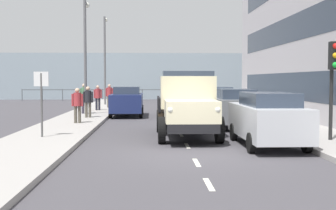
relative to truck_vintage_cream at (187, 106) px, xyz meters
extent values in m
plane|color=#423F44|center=(0.16, -7.38, -1.18)|extent=(80.00, 80.00, 0.00)
cube|color=#9E9993|center=(-4.70, -7.38, -1.10)|extent=(2.74, 44.10, 0.15)
cube|color=#9E9993|center=(5.02, -7.38, -1.10)|extent=(2.74, 44.10, 0.15)
cube|color=silver|center=(0.16, 7.11, -1.17)|extent=(0.12, 1.10, 0.01)
cube|color=silver|center=(0.16, 4.74, -1.17)|extent=(0.12, 1.10, 0.01)
cube|color=silver|center=(0.16, 1.86, -1.17)|extent=(0.12, 1.10, 0.01)
cube|color=silver|center=(0.16, -1.03, -1.17)|extent=(0.12, 1.10, 0.01)
cube|color=silver|center=(0.16, -3.77, -1.17)|extent=(0.12, 1.10, 0.01)
cube|color=silver|center=(0.16, -6.33, -1.17)|extent=(0.12, 1.10, 0.01)
cube|color=silver|center=(0.16, -8.66, -1.17)|extent=(0.12, 1.10, 0.01)
cube|color=silver|center=(0.16, -11.64, -1.17)|extent=(0.12, 1.10, 0.01)
cube|color=silver|center=(0.16, -14.36, -1.17)|extent=(0.12, 1.10, 0.01)
cube|color=silver|center=(0.16, -17.03, -1.17)|extent=(0.12, 1.10, 0.01)
cube|color=silver|center=(0.16, -19.72, -1.17)|extent=(0.12, 1.10, 0.01)
cube|color=silver|center=(0.16, -22.05, -1.17)|extent=(0.12, 1.10, 0.01)
cube|color=silver|center=(0.16, -24.37, -1.17)|extent=(0.12, 1.10, 0.01)
cube|color=silver|center=(0.16, -27.10, -1.17)|extent=(0.12, 1.10, 0.01)
cube|color=#2D3847|center=(-6.10, -6.05, 0.62)|extent=(0.08, 23.27, 1.40)
cube|color=#2D3847|center=(-6.10, -6.05, 3.62)|extent=(0.08, 23.27, 1.40)
cube|color=#84939E|center=(0.16, -32.42, 1.32)|extent=(80.00, 0.80, 5.00)
cylinder|color=#4C5156|center=(-13.84, -28.82, -0.58)|extent=(0.08, 0.08, 1.20)
cylinder|color=#4C5156|center=(-11.84, -28.82, -0.58)|extent=(0.08, 0.08, 1.20)
cylinder|color=#4C5156|center=(-9.84, -28.82, -0.58)|extent=(0.08, 0.08, 1.20)
cylinder|color=#4C5156|center=(-7.84, -28.82, -0.58)|extent=(0.08, 0.08, 1.20)
cylinder|color=#4C5156|center=(-5.84, -28.82, -0.58)|extent=(0.08, 0.08, 1.20)
cylinder|color=#4C5156|center=(-3.84, -28.82, -0.58)|extent=(0.08, 0.08, 1.20)
cylinder|color=#4C5156|center=(-1.84, -28.82, -0.58)|extent=(0.08, 0.08, 1.20)
cylinder|color=#4C5156|center=(0.16, -28.82, -0.58)|extent=(0.08, 0.08, 1.20)
cylinder|color=#4C5156|center=(2.16, -28.82, -0.58)|extent=(0.08, 0.08, 1.20)
cylinder|color=#4C5156|center=(4.16, -28.82, -0.58)|extent=(0.08, 0.08, 1.20)
cylinder|color=#4C5156|center=(6.16, -28.82, -0.58)|extent=(0.08, 0.08, 1.20)
cylinder|color=#4C5156|center=(8.16, -28.82, -0.58)|extent=(0.08, 0.08, 1.20)
cylinder|color=#4C5156|center=(10.16, -28.82, -0.58)|extent=(0.08, 0.08, 1.20)
cylinder|color=#4C5156|center=(12.16, -28.82, -0.58)|extent=(0.08, 0.08, 1.20)
cylinder|color=#4C5156|center=(14.16, -28.82, -0.58)|extent=(0.08, 0.08, 1.20)
cube|color=#4C5156|center=(0.16, -28.82, -0.06)|extent=(28.00, 0.08, 0.08)
cube|color=black|center=(0.00, -0.38, -0.58)|extent=(1.64, 5.60, 0.30)
cube|color=beige|center=(0.00, 1.47, -0.08)|extent=(1.72, 1.90, 0.70)
cube|color=silver|center=(0.00, 2.36, -0.11)|extent=(1.16, 0.08, 0.56)
sphere|color=white|center=(-0.73, 2.36, 0.02)|extent=(0.20, 0.20, 0.20)
sphere|color=white|center=(0.73, 2.36, 0.02)|extent=(0.20, 0.20, 0.20)
cube|color=beige|center=(0.00, -0.04, 0.50)|extent=(1.93, 1.34, 1.15)
cube|color=#2D3847|center=(0.00, -0.04, 0.97)|extent=(1.78, 1.23, 0.56)
cube|color=#2D2319|center=(0.00, -1.72, -0.35)|extent=(2.10, 2.80, 0.16)
cube|color=black|center=(-1.01, -1.72, -0.03)|extent=(0.08, 2.80, 0.56)
cube|color=black|center=(1.01, -1.72, -0.03)|extent=(0.08, 2.80, 0.56)
cylinder|color=black|center=(-0.97, 1.30, -0.73)|extent=(0.24, 0.90, 0.90)
cylinder|color=black|center=(0.97, 1.30, -0.73)|extent=(0.24, 0.90, 0.90)
cylinder|color=black|center=(-0.97, -1.92, -0.73)|extent=(0.24, 0.90, 0.90)
cylinder|color=black|center=(0.97, -1.92, -0.73)|extent=(0.24, 0.90, 0.90)
cube|color=#B7BABF|center=(-2.38, 1.99, -0.38)|extent=(1.71, 4.39, 1.00)
cube|color=#2D3847|center=(-2.38, 2.19, 0.33)|extent=(1.40, 2.42, 0.42)
cylinder|color=black|center=(-1.57, 0.63, -0.88)|extent=(0.18, 0.60, 0.60)
cylinder|color=black|center=(-3.19, 0.63, -0.88)|extent=(0.18, 0.60, 0.60)
cylinder|color=black|center=(-1.57, 3.35, -0.88)|extent=(0.18, 0.60, 0.60)
cylinder|color=black|center=(-3.19, 3.35, -0.88)|extent=(0.18, 0.60, 0.60)
cube|color=slate|center=(-2.38, -3.56, -0.38)|extent=(1.78, 3.97, 1.00)
cube|color=#2D3847|center=(-2.38, -3.36, 0.33)|extent=(1.46, 2.19, 0.42)
cylinder|color=black|center=(-1.54, -4.79, -0.88)|extent=(0.18, 0.60, 0.60)
cylinder|color=black|center=(-3.22, -4.79, -0.88)|extent=(0.18, 0.60, 0.60)
cylinder|color=black|center=(-1.54, -2.33, -0.88)|extent=(0.18, 0.60, 0.60)
cylinder|color=black|center=(-3.22, -2.33, -0.88)|extent=(0.18, 0.60, 0.60)
cube|color=white|center=(-2.38, -8.89, -0.38)|extent=(1.72, 4.14, 1.00)
cube|color=#2D3847|center=(-2.38, -8.69, 0.33)|extent=(1.41, 2.28, 0.42)
cylinder|color=black|center=(-1.56, -10.17, -0.88)|extent=(0.18, 0.60, 0.60)
cylinder|color=black|center=(-3.20, -10.17, -0.88)|extent=(0.18, 0.60, 0.60)
cylinder|color=black|center=(-1.56, -7.60, -0.88)|extent=(0.18, 0.60, 0.60)
cylinder|color=black|center=(-3.20, -7.60, -0.88)|extent=(0.18, 0.60, 0.60)
cube|color=navy|center=(2.70, -9.76, -0.38)|extent=(1.76, 4.13, 1.00)
cube|color=#2D3847|center=(2.70, -9.96, 0.33)|extent=(1.45, 2.27, 0.42)
cylinder|color=black|center=(1.86, -8.48, -0.88)|extent=(0.18, 0.60, 0.60)
cylinder|color=black|center=(3.54, -8.48, -0.88)|extent=(0.18, 0.60, 0.60)
cylinder|color=black|center=(1.86, -11.04, -0.88)|extent=(0.18, 0.60, 0.60)
cylinder|color=black|center=(3.54, -11.04, -0.88)|extent=(0.18, 0.60, 0.60)
cylinder|color=#4C473D|center=(4.57, -4.33, -0.64)|extent=(0.14, 0.14, 0.77)
cylinder|color=#4C473D|center=(4.75, -4.33, -0.64)|extent=(0.14, 0.14, 0.77)
cylinder|color=maroon|center=(4.66, -4.33, 0.05)|extent=(0.34, 0.34, 0.61)
cylinder|color=maroon|center=(4.44, -4.33, 0.02)|extent=(0.09, 0.09, 0.56)
cylinder|color=maroon|center=(4.88, -4.33, 0.02)|extent=(0.09, 0.09, 0.56)
sphere|color=tan|center=(4.66, -4.33, 0.46)|extent=(0.21, 0.21, 0.21)
cylinder|color=#4C473D|center=(4.51, -7.32, -0.64)|extent=(0.14, 0.14, 0.79)
cylinder|color=#4C473D|center=(4.69, -7.32, -0.64)|extent=(0.14, 0.14, 0.79)
cylinder|color=black|center=(4.60, -7.32, 0.07)|extent=(0.34, 0.34, 0.62)
cylinder|color=black|center=(4.38, -7.32, 0.04)|extent=(0.09, 0.09, 0.57)
cylinder|color=black|center=(4.82, -7.32, 0.04)|extent=(0.09, 0.09, 0.57)
sphere|color=tan|center=(4.60, -7.32, 0.49)|extent=(0.21, 0.21, 0.21)
cylinder|color=#383342|center=(5.11, -10.06, -0.61)|extent=(0.14, 0.14, 0.85)
cylinder|color=#383342|center=(5.29, -10.06, -0.61)|extent=(0.14, 0.14, 0.85)
cylinder|color=#47724C|center=(5.20, -10.06, 0.15)|extent=(0.34, 0.34, 0.67)
cylinder|color=#47724C|center=(4.98, -10.06, 0.12)|extent=(0.09, 0.09, 0.62)
cylinder|color=#47724C|center=(5.42, -10.06, 0.12)|extent=(0.09, 0.09, 0.62)
sphere|color=tan|center=(5.20, -10.06, 0.60)|extent=(0.23, 0.23, 0.23)
cylinder|color=black|center=(4.66, -12.89, -0.64)|extent=(0.14, 0.14, 0.78)
cylinder|color=black|center=(4.84, -12.89, -0.64)|extent=(0.14, 0.14, 0.78)
cylinder|color=maroon|center=(4.75, -12.89, 0.06)|extent=(0.34, 0.34, 0.62)
cylinder|color=maroon|center=(4.53, -12.89, 0.03)|extent=(0.09, 0.09, 0.57)
cylinder|color=maroon|center=(4.97, -12.89, 0.03)|extent=(0.09, 0.09, 0.57)
sphere|color=tan|center=(4.75, -12.89, 0.47)|extent=(0.21, 0.21, 0.21)
cylinder|color=#4C473D|center=(4.16, -15.57, -0.63)|extent=(0.14, 0.14, 0.80)
cylinder|color=#4C473D|center=(4.34, -15.57, -0.63)|extent=(0.14, 0.14, 0.80)
cylinder|color=maroon|center=(4.25, -15.57, 0.09)|extent=(0.34, 0.34, 0.63)
cylinder|color=maroon|center=(4.03, -15.57, 0.06)|extent=(0.09, 0.09, 0.58)
cylinder|color=maroon|center=(4.47, -15.57, 0.06)|extent=(0.09, 0.09, 0.58)
sphere|color=tan|center=(4.25, -15.57, 0.51)|extent=(0.22, 0.22, 0.22)
cylinder|color=black|center=(-4.58, 1.68, 0.57)|extent=(0.12, 0.12, 3.20)
cube|color=black|center=(-4.58, 1.82, 1.72)|extent=(0.28, 0.24, 0.90)
sphere|color=red|center=(-4.58, 1.94, 2.02)|extent=(0.18, 0.18, 0.18)
sphere|color=orange|center=(-4.58, 1.94, 1.72)|extent=(0.18, 0.18, 0.18)
sphere|color=green|center=(-4.58, 1.94, 1.42)|extent=(0.18, 0.18, 0.18)
cylinder|color=#59595B|center=(5.06, -9.64, 2.22)|extent=(0.16, 0.16, 6.50)
cylinder|color=#59595B|center=(5.06, -10.09, 5.37)|extent=(0.10, 0.90, 0.10)
sphere|color=silver|center=(5.06, -10.54, 5.32)|extent=(0.32, 0.32, 0.32)
cylinder|color=#59595B|center=(4.96, -19.59, 2.46)|extent=(0.16, 0.16, 6.97)
cylinder|color=#59595B|center=(4.96, -20.04, 5.84)|extent=(0.10, 0.90, 0.10)
sphere|color=silver|center=(4.96, -20.49, 5.79)|extent=(0.32, 0.32, 0.32)
cylinder|color=#4C4C4C|center=(5.09, 0.57, 0.07)|extent=(0.07, 0.07, 2.20)
cube|color=silver|center=(5.09, 0.57, 0.97)|extent=(0.50, 0.04, 0.50)
camera|label=1|loc=(1.34, 15.95, 0.95)|focal=47.41mm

